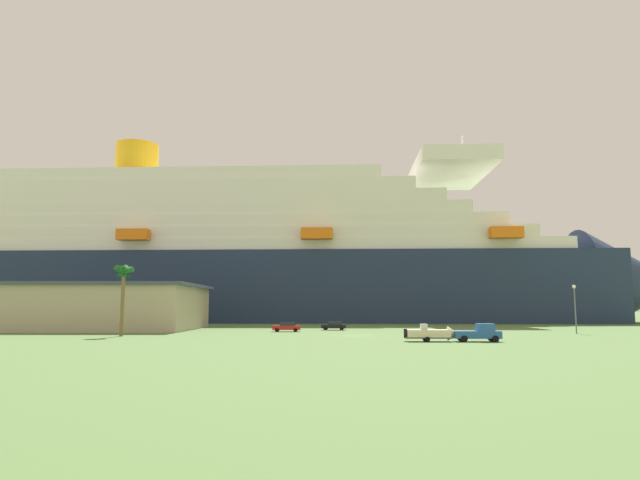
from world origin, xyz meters
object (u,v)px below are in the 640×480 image
object	(u,v)px
parked_car_black_coupe	(331,325)
street_lamp	(572,302)
parked_car_silver_sedan	(86,327)
cruise_ship	(231,261)
parked_car_red_hatchback	(284,327)
pickup_truck	(476,333)
parked_car_blue_suv	(48,326)
small_boat_on_trailer	(431,334)
palm_tree	(120,278)

from	to	relation	value
parked_car_black_coupe	street_lamp	bearing A→B (deg)	-18.97
parked_car_silver_sedan	parked_car_black_coupe	distance (m)	41.99
cruise_ship	parked_car_red_hatchback	size ratio (longest dim) A/B	50.92
pickup_truck	parked_car_red_hatchback	bearing A→B (deg)	133.57
pickup_truck	street_lamp	world-z (taller)	street_lamp
cruise_ship	parked_car_blue_suv	bearing A→B (deg)	-113.64
parked_car_silver_sedan	small_boat_on_trailer	bearing A→B (deg)	-24.67
street_lamp	pickup_truck	bearing A→B (deg)	-136.82
street_lamp	parked_car_blue_suv	distance (m)	90.56
pickup_truck	parked_car_silver_sedan	xyz separation A→B (m)	(-57.99, 24.29, -0.21)
cruise_ship	parked_car_blue_suv	size ratio (longest dim) A/B	49.97
cruise_ship	pickup_truck	world-z (taller)	cruise_ship
pickup_truck	parked_car_blue_suv	size ratio (longest dim) A/B	1.17
cruise_ship	palm_tree	bearing A→B (deg)	-93.05
small_boat_on_trailer	parked_car_black_coupe	xyz separation A→B (m)	(-11.40, 32.86, -0.13)
pickup_truck	parked_car_black_coupe	bearing A→B (deg)	117.12
small_boat_on_trailer	cruise_ship	bearing A→B (deg)	113.92
street_lamp	parked_car_red_hatchback	size ratio (longest dim) A/B	1.62
pickup_truck	cruise_ship	bearing A→B (deg)	116.83
small_boat_on_trailer	pickup_truck	bearing A→B (deg)	-2.00
small_boat_on_trailer	parked_car_red_hatchback	distance (m)	32.80
small_boat_on_trailer	parked_car_blue_suv	distance (m)	70.58
small_boat_on_trailer	parked_car_red_hatchback	xyz separation A→B (m)	(-19.64, 26.26, -0.13)
pickup_truck	parked_car_silver_sedan	bearing A→B (deg)	157.27
street_lamp	parked_car_red_hatchback	world-z (taller)	street_lamp
cruise_ship	parked_car_black_coupe	size ratio (longest dim) A/B	51.99
small_boat_on_trailer	street_lamp	bearing A→B (deg)	36.40
parked_car_black_coupe	parked_car_silver_sedan	bearing A→B (deg)	-167.96
street_lamp	palm_tree	bearing A→B (deg)	-173.52
street_lamp	parked_car_silver_sedan	size ratio (longest dim) A/B	1.79
cruise_ship	small_boat_on_trailer	bearing A→B (deg)	-66.08
street_lamp	small_boat_on_trailer	bearing A→B (deg)	-143.60
palm_tree	parked_car_black_coupe	world-z (taller)	palm_tree
street_lamp	parked_car_blue_suv	world-z (taller)	street_lamp
pickup_truck	parked_car_black_coupe	world-z (taller)	pickup_truck
palm_tree	parked_car_blue_suv	bearing A→B (deg)	134.75
parked_car_red_hatchback	palm_tree	bearing A→B (deg)	-148.02
parked_car_red_hatchback	parked_car_blue_suv	size ratio (longest dim) A/B	0.98
cruise_ship	parked_car_silver_sedan	bearing A→B (deg)	-102.28
palm_tree	parked_car_black_coupe	bearing A→B (deg)	33.84
parked_car_silver_sedan	parked_car_black_coupe	world-z (taller)	same
small_boat_on_trailer	palm_tree	xyz separation A→B (m)	(-42.73, 11.85, 7.49)
cruise_ship	small_boat_on_trailer	world-z (taller)	cruise_ship
street_lamp	parked_car_blue_suv	size ratio (longest dim) A/B	1.59
parked_car_silver_sedan	cruise_ship	bearing A→B (deg)	77.72
parked_car_blue_suv	parked_car_red_hatchback	bearing A→B (deg)	-7.74
cruise_ship	parked_car_black_coupe	bearing A→B (deg)	-63.34
pickup_truck	parked_car_red_hatchback	world-z (taller)	pickup_truck
parked_car_blue_suv	parked_car_black_coupe	size ratio (longest dim) A/B	1.04
parked_car_silver_sedan	parked_car_black_coupe	bearing A→B (deg)	12.04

